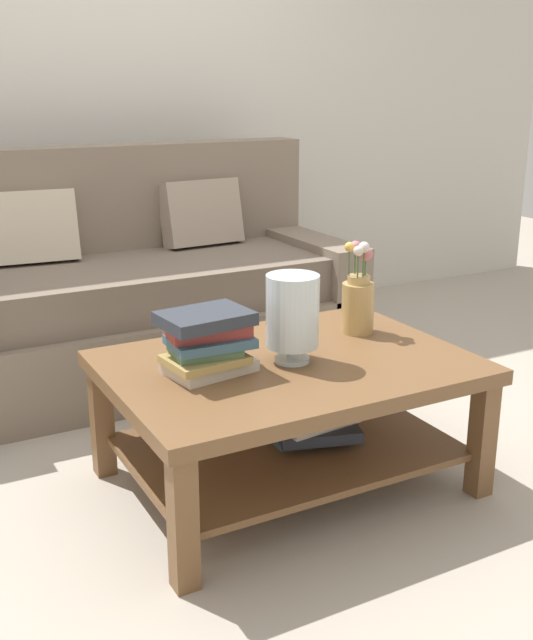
# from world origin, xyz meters

# --- Properties ---
(ground_plane) EXTENTS (10.00, 10.00, 0.00)m
(ground_plane) POSITION_xyz_m (0.00, 0.00, 0.00)
(ground_plane) COLOR #ADA393
(back_wall) EXTENTS (6.40, 0.12, 2.70)m
(back_wall) POSITION_xyz_m (0.00, 1.65, 1.35)
(back_wall) COLOR beige
(back_wall) RESTS_ON ground
(couch) EXTENTS (1.97, 0.90, 1.06)m
(couch) POSITION_xyz_m (-0.06, 0.85, 0.36)
(couch) COLOR #7A6B5B
(couch) RESTS_ON ground
(coffee_table) EXTENTS (1.19, 0.86, 0.46)m
(coffee_table) POSITION_xyz_m (0.02, -0.44, 0.33)
(coffee_table) COLOR brown
(coffee_table) RESTS_ON ground
(book_stack_main) EXTENTS (0.31, 0.24, 0.20)m
(book_stack_main) POSITION_xyz_m (-0.27, -0.42, 0.56)
(book_stack_main) COLOR beige
(book_stack_main) RESTS_ON coffee_table
(glass_hurricane_vase) EXTENTS (0.18, 0.18, 0.30)m
(glass_hurricane_vase) POSITION_xyz_m (0.02, -0.46, 0.63)
(glass_hurricane_vase) COLOR silver
(glass_hurricane_vase) RESTS_ON coffee_table
(flower_pitcher) EXTENTS (0.12, 0.12, 0.34)m
(flower_pitcher) POSITION_xyz_m (0.39, -0.30, 0.58)
(flower_pitcher) COLOR tan
(flower_pitcher) RESTS_ON coffee_table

